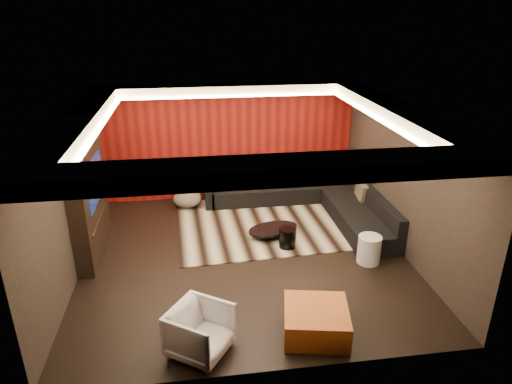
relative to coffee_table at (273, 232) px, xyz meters
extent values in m
cube|color=black|center=(-0.67, -0.68, -0.12)|extent=(6.00, 6.00, 0.02)
cube|color=silver|center=(-0.67, -0.68, 2.70)|extent=(6.00, 6.00, 0.02)
cube|color=black|center=(-0.67, 2.33, 1.29)|extent=(6.00, 0.02, 2.80)
cube|color=black|center=(-3.68, -0.68, 1.29)|extent=(0.02, 6.00, 2.80)
cube|color=black|center=(2.34, -0.68, 1.29)|extent=(0.02, 6.00, 2.80)
cube|color=#6B0C0A|center=(-0.67, 2.29, 1.29)|extent=(5.98, 0.05, 2.78)
cube|color=silver|center=(-0.67, 2.02, 2.58)|extent=(6.00, 0.60, 0.22)
cube|color=silver|center=(-0.67, -3.38, 2.58)|extent=(6.00, 0.60, 0.22)
cube|color=silver|center=(-3.37, -0.68, 2.58)|extent=(0.60, 4.80, 0.22)
cube|color=silver|center=(2.03, -0.68, 2.58)|extent=(0.60, 4.80, 0.22)
cube|color=#FFD899|center=(-0.67, 1.68, 2.49)|extent=(4.80, 0.08, 0.04)
cube|color=#FFD899|center=(-0.67, -3.04, 2.49)|extent=(4.80, 0.08, 0.04)
cube|color=#FFD899|center=(-3.03, -0.68, 2.49)|extent=(0.08, 4.80, 0.04)
cube|color=#FFD899|center=(1.69, -0.68, 2.49)|extent=(0.08, 4.80, 0.04)
cube|color=black|center=(-3.52, -0.08, 0.99)|extent=(0.30, 2.00, 2.20)
cube|color=black|center=(-3.36, -0.08, 1.34)|extent=(0.04, 1.30, 0.80)
cube|color=black|center=(-3.36, -0.08, 0.59)|extent=(0.04, 1.60, 0.04)
cube|color=#BBAE89|center=(0.02, 0.62, -0.10)|extent=(4.14, 3.19, 0.02)
cylinder|color=black|center=(0.00, 0.00, 0.00)|extent=(1.30, 1.30, 0.18)
cylinder|color=black|center=(0.20, -0.49, 0.11)|extent=(0.41, 0.41, 0.39)
ellipsoid|color=#C0AE94|center=(-1.73, 1.77, 0.10)|extent=(0.83, 0.83, 0.37)
cylinder|color=silver|center=(1.57, -1.25, 0.16)|extent=(0.55, 0.55, 0.53)
cube|color=#A55415|center=(0.08, -3.02, 0.10)|extent=(1.08, 1.08, 0.41)
imported|color=white|center=(-1.59, -3.18, 0.24)|extent=(1.06, 1.05, 0.70)
cube|color=black|center=(0.58, 1.87, 0.09)|extent=(3.50, 0.90, 0.40)
cube|color=black|center=(0.58, 2.22, 0.47)|extent=(3.50, 0.20, 0.35)
cube|color=black|center=(1.88, 0.12, 0.09)|extent=(0.90, 2.60, 0.40)
cube|color=black|center=(2.23, 0.12, 0.47)|extent=(0.20, 2.60, 0.35)
cube|color=black|center=(-1.22, 1.87, 0.19)|extent=(0.20, 0.90, 0.60)
cube|color=tan|center=(0.59, 2.06, 0.51)|extent=(0.42, 0.20, 0.44)
cube|color=tan|center=(2.11, 0.70, 0.51)|extent=(0.12, 0.50, 0.50)
cube|color=tan|center=(-0.84, 2.02, 0.51)|extent=(0.42, 0.20, 0.44)
cube|color=tan|center=(1.77, 1.70, 0.51)|extent=(0.42, 0.20, 0.44)
camera|label=1|loc=(-1.56, -8.22, 4.35)|focal=32.00mm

